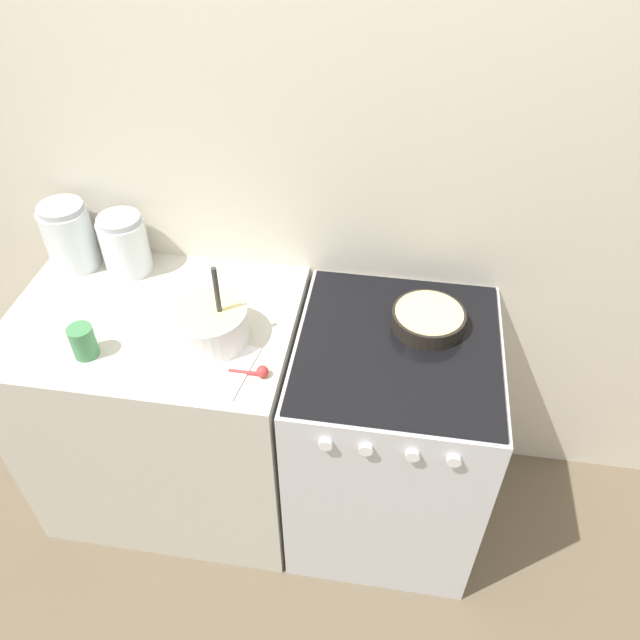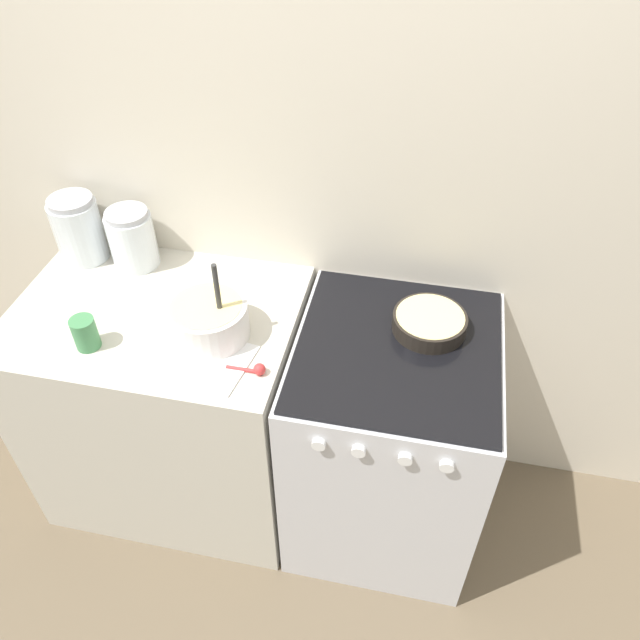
# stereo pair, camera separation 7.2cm
# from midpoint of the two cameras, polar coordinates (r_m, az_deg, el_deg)

# --- Properties ---
(ground_plane) EXTENTS (12.00, 12.00, 0.00)m
(ground_plane) POSITION_cam_midpoint_polar(r_m,az_deg,el_deg) (2.48, -4.37, -22.05)
(ground_plane) COLOR brown
(wall_back) EXTENTS (4.85, 0.05, 2.40)m
(wall_back) POSITION_cam_midpoint_polar(r_m,az_deg,el_deg) (2.04, -1.96, 11.83)
(wall_back) COLOR beige
(wall_back) RESTS_ON ground_plane
(countertop_cabinet) EXTENTS (0.92, 0.67, 0.90)m
(countertop_cabinet) POSITION_cam_midpoint_polar(r_m,az_deg,el_deg) (2.38, -14.22, -7.88)
(countertop_cabinet) COLOR beige
(countertop_cabinet) RESTS_ON ground_plane
(stove) EXTENTS (0.64, 0.69, 0.90)m
(stove) POSITION_cam_midpoint_polar(r_m,az_deg,el_deg) (2.24, 5.33, -10.50)
(stove) COLOR silver
(stove) RESTS_ON ground_plane
(mixing_bowl) EXTENTS (0.25, 0.25, 0.28)m
(mixing_bowl) POSITION_cam_midpoint_polar(r_m,az_deg,el_deg) (1.90, -11.31, -0.22)
(mixing_bowl) COLOR white
(mixing_bowl) RESTS_ON countertop_cabinet
(baking_pan) EXTENTS (0.23, 0.23, 0.06)m
(baking_pan) POSITION_cam_midpoint_polar(r_m,az_deg,el_deg) (1.96, 8.85, 0.13)
(baking_pan) COLOR black
(baking_pan) RESTS_ON stove
(storage_jar_left) EXTENTS (0.17, 0.17, 0.24)m
(storage_jar_left) POSITION_cam_midpoint_polar(r_m,az_deg,el_deg) (2.32, -22.69, 6.77)
(storage_jar_left) COLOR silver
(storage_jar_left) RESTS_ON countertop_cabinet
(storage_jar_middle) EXTENTS (0.16, 0.16, 0.21)m
(storage_jar_middle) POSITION_cam_midpoint_polar(r_m,az_deg,el_deg) (2.24, -18.24, 6.29)
(storage_jar_middle) COLOR silver
(storage_jar_middle) RESTS_ON countertop_cabinet
(tin_can) EXTENTS (0.07, 0.07, 0.10)m
(tin_can) POSITION_cam_midpoint_polar(r_m,az_deg,el_deg) (1.97, -21.82, -1.86)
(tin_can) COLOR #3F7F4C
(tin_can) RESTS_ON countertop_cabinet
(recipe_page) EXTENTS (0.20, 0.24, 0.01)m
(recipe_page) POSITION_cam_midpoint_polar(r_m,az_deg,el_deg) (1.85, -10.23, -4.29)
(recipe_page) COLOR white
(recipe_page) RESTS_ON countertop_cabinet
(measuring_spoon) EXTENTS (0.12, 0.04, 0.04)m
(measuring_spoon) POSITION_cam_midpoint_polar(r_m,az_deg,el_deg) (1.81, -6.79, -4.73)
(measuring_spoon) COLOR red
(measuring_spoon) RESTS_ON countertop_cabinet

